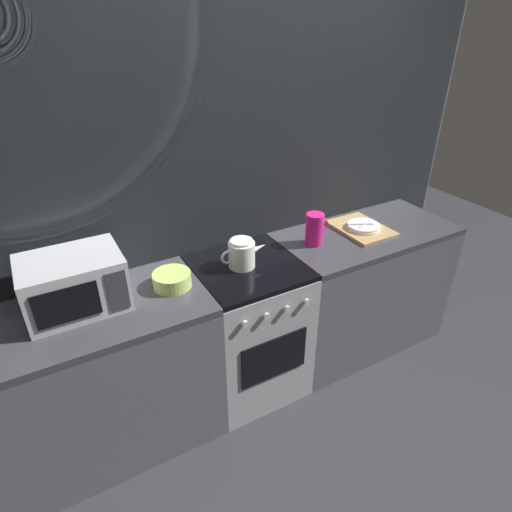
# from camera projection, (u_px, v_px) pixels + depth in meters

# --- Properties ---
(ground_plane) EXTENTS (8.00, 8.00, 0.00)m
(ground_plane) POSITION_uv_depth(u_px,v_px,m) (249.00, 380.00, 2.88)
(ground_plane) COLOR #2D2D33
(back_wall) EXTENTS (3.60, 0.05, 2.40)m
(back_wall) POSITION_uv_depth(u_px,v_px,m) (221.00, 198.00, 2.53)
(back_wall) COLOR gray
(back_wall) RESTS_ON ground_plane
(counter_left) EXTENTS (1.20, 0.60, 0.90)m
(counter_left) POSITION_uv_depth(u_px,v_px,m) (100.00, 382.00, 2.27)
(counter_left) COLOR #515459
(counter_left) RESTS_ON ground_plane
(stove_unit) EXTENTS (0.60, 0.63, 0.90)m
(stove_unit) POSITION_uv_depth(u_px,v_px,m) (249.00, 328.00, 2.65)
(stove_unit) COLOR #9E9EA3
(stove_unit) RESTS_ON ground_plane
(counter_right) EXTENTS (1.20, 0.60, 0.90)m
(counter_right) POSITION_uv_depth(u_px,v_px,m) (360.00, 288.00, 3.04)
(counter_right) COLOR #515459
(counter_right) RESTS_ON ground_plane
(microwave) EXTENTS (0.46, 0.35, 0.27)m
(microwave) POSITION_uv_depth(u_px,v_px,m) (74.00, 283.00, 2.03)
(microwave) COLOR #B2B2B7
(microwave) RESTS_ON counter_left
(kettle) EXTENTS (0.28, 0.15, 0.17)m
(kettle) POSITION_uv_depth(u_px,v_px,m) (242.00, 254.00, 2.39)
(kettle) COLOR white
(kettle) RESTS_ON stove_unit
(mixing_bowl) EXTENTS (0.20, 0.20, 0.08)m
(mixing_bowl) POSITION_uv_depth(u_px,v_px,m) (172.00, 280.00, 2.23)
(mixing_bowl) COLOR #B7D166
(mixing_bowl) RESTS_ON counter_left
(pitcher) EXTENTS (0.16, 0.11, 0.20)m
(pitcher) POSITION_uv_depth(u_px,v_px,m) (315.00, 229.00, 2.62)
(pitcher) COLOR #E5197A
(pitcher) RESTS_ON counter_right
(dish_pile) EXTENTS (0.30, 0.40, 0.06)m
(dish_pile) POSITION_uv_depth(u_px,v_px,m) (362.00, 228.00, 2.82)
(dish_pile) COLOR tan
(dish_pile) RESTS_ON counter_right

